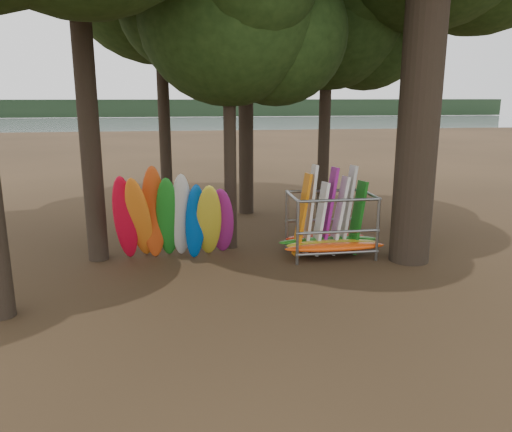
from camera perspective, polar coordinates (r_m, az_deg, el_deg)
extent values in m
plane|color=#47331E|center=(13.72, 2.51, -7.10)|extent=(120.00, 120.00, 0.00)
plane|color=gray|center=(72.79, -6.83, 9.67)|extent=(160.00, 160.00, 0.00)
cube|color=black|center=(122.65, -7.74, 12.13)|extent=(160.00, 4.00, 4.00)
cylinder|color=black|center=(15.33, -19.33, 19.43)|extent=(0.59, 0.59, 13.19)
cylinder|color=black|center=(19.13, -10.65, 15.53)|extent=(0.43, 0.43, 11.13)
cylinder|color=black|center=(20.83, -1.20, 20.29)|extent=(0.61, 0.61, 14.56)
cylinder|color=black|center=(20.06, 7.92, 13.19)|extent=(0.46, 0.46, 9.50)
ellipsoid|color=black|center=(20.32, 8.25, 22.61)|extent=(6.99, 6.99, 6.08)
cylinder|color=black|center=(15.72, -3.04, 11.41)|extent=(0.39, 0.39, 8.51)
ellipsoid|color=black|center=(15.89, -3.18, 22.21)|extent=(6.26, 6.26, 5.45)
cylinder|color=black|center=(18.66, 18.07, 18.07)|extent=(0.45, 0.45, 13.02)
ellipsoid|color=red|center=(14.89, -14.70, -0.35)|extent=(0.69, 1.64, 2.88)
ellipsoid|color=orange|center=(14.83, -13.17, -0.35)|extent=(0.86, 2.11, 2.87)
ellipsoid|color=#CD4817|center=(14.99, -11.61, 0.30)|extent=(0.76, 1.08, 3.01)
ellipsoid|color=#1D7F22|center=(15.00, -10.06, -0.24)|extent=(0.70, 1.52, 2.75)
ellipsoid|color=silver|center=(14.97, -8.54, -0.02)|extent=(0.72, 1.48, 2.84)
ellipsoid|color=#0548A6|center=(14.82, -6.96, -0.73)|extent=(0.73, 1.08, 2.50)
ellipsoid|color=gold|center=(14.79, -5.41, -0.64)|extent=(0.77, 1.86, 2.62)
ellipsoid|color=#961E7A|center=(15.15, -3.96, -0.63)|extent=(0.93, 1.65, 2.42)
ellipsoid|color=#FE4D0E|center=(15.19, 9.03, -3.52)|extent=(3.11, 0.55, 0.24)
ellipsoid|color=gold|center=(15.49, 8.67, -3.18)|extent=(2.88, 0.55, 0.24)
ellipsoid|color=#23791B|center=(15.82, 8.28, -2.80)|extent=(3.18, 0.55, 0.24)
ellipsoid|color=red|center=(16.16, 7.90, -2.44)|extent=(2.60, 0.55, 0.24)
cube|color=orange|center=(15.30, 5.27, 0.08)|extent=(0.52, 0.78, 2.59)
cube|color=silver|center=(15.52, 6.18, 0.67)|extent=(0.45, 0.78, 2.82)
cube|color=white|center=(15.54, 7.33, -0.33)|extent=(0.47, 0.77, 2.29)
cube|color=#911884|center=(15.71, 8.26, 0.62)|extent=(0.53, 0.78, 2.73)
cube|color=silver|center=(15.68, 9.44, 0.06)|extent=(0.55, 0.76, 2.46)
cube|color=silver|center=(15.87, 10.33, 0.75)|extent=(0.54, 0.77, 2.78)
cube|color=#186E1A|center=(15.88, 11.48, -0.17)|extent=(0.50, 0.79, 2.30)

